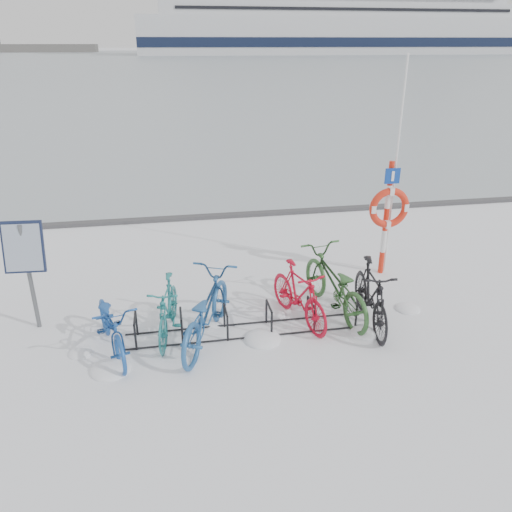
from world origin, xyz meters
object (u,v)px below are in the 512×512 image
at_px(info_board, 25,253).
at_px(lifebuoy_station, 389,208).
at_px(bike_rack, 248,322).
at_px(cruise_ferry, 337,16).

distance_m(info_board, lifebuoy_station, 6.63).
distance_m(bike_rack, cruise_ferry, 205.76).
height_order(bike_rack, cruise_ferry, cruise_ferry).
bearing_deg(lifebuoy_station, bike_rack, -151.02).
bearing_deg(cruise_ferry, lifebuoy_station, -108.25).
height_order(bike_rack, lifebuoy_station, lifebuoy_station).
relative_size(bike_rack, cruise_ferry, 0.03).
xyz_separation_m(bike_rack, info_board, (-3.45, 0.76, 1.17)).
relative_size(lifebuoy_station, cruise_ferry, 0.03).
distance_m(lifebuoy_station, cruise_ferry, 203.07).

